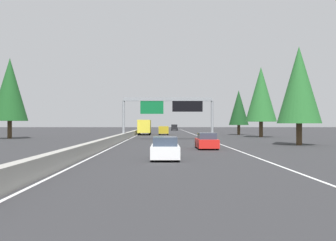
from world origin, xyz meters
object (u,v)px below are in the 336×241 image
object	(u,v)px
pickup_distant_b	(174,127)
conifer_right_far	(239,108)
sedan_near_center	(207,141)
conifer_left_near	(10,90)
conifer_right_mid	(261,94)
sign_gantry_overhead	(169,106)
sedan_mid_center	(165,149)
box_truck_mid_left	(145,127)
conifer_right_near	(299,85)
minivan_near_right	(164,130)

from	to	relation	value
pickup_distant_b	conifer_right_far	distance (m)	49.47
sedan_near_center	conifer_left_near	distance (m)	37.28
pickup_distant_b	conifer_right_mid	world-z (taller)	conifer_right_mid
sign_gantry_overhead	sedan_mid_center	world-z (taller)	sign_gantry_overhead
box_truck_mid_left	conifer_right_near	bearing A→B (deg)	-154.22
sign_gantry_overhead	minivan_near_right	world-z (taller)	sign_gantry_overhead
minivan_near_right	conifer_right_near	size ratio (longest dim) A/B	0.47
sign_gantry_overhead	sedan_near_center	xyz separation A→B (m)	(-19.46, -3.09, -4.02)
sedan_near_center	conifer_right_far	bearing A→B (deg)	-14.30
sign_gantry_overhead	conifer_right_far	size ratio (longest dim) A/B	1.43
pickup_distant_b	sedan_near_center	bearing A→B (deg)	-179.81
pickup_distant_b	conifer_left_near	xyz separation A→B (m)	(-66.73, 26.78, 6.48)
box_truck_mid_left	conifer_right_mid	bearing A→B (deg)	-122.72
conifer_right_mid	sign_gantry_overhead	bearing A→B (deg)	125.79
sign_gantry_overhead	sedan_mid_center	size ratio (longest dim) A/B	2.88
sedan_mid_center	box_truck_mid_left	bearing A→B (deg)	3.94
conifer_right_mid	conifer_right_far	world-z (taller)	conifer_right_mid
pickup_distant_b	conifer_right_far	xyz separation A→B (m)	(-47.93, -11.40, 4.46)
conifer_right_near	sedan_mid_center	bearing A→B (deg)	139.31
sedan_near_center	minivan_near_right	distance (m)	45.05
pickup_distant_b	conifer_right_far	world-z (taller)	conifer_right_far
conifer_right_near	sedan_near_center	bearing A→B (deg)	119.99
sign_gantry_overhead	minivan_near_right	bearing A→B (deg)	1.64
minivan_near_right	conifer_right_mid	xyz separation A→B (m)	(-14.25, -16.23, 6.17)
sedan_near_center	pickup_distant_b	xyz separation A→B (m)	(91.44, 0.31, 0.23)
pickup_distant_b	conifer_right_near	world-z (taller)	conifer_right_near
sedan_near_center	box_truck_mid_left	world-z (taller)	box_truck_mid_left
sedan_near_center	minivan_near_right	xyz separation A→B (m)	(44.89, 3.82, 0.27)
conifer_right_near	conifer_left_near	size ratio (longest dim) A/B	0.87
conifer_right_near	pickup_distant_b	bearing A→B (deg)	7.21
sedan_mid_center	conifer_left_near	xyz separation A→B (m)	(35.34, 23.23, 6.72)
sign_gantry_overhead	sedan_near_center	distance (m)	20.11
conifer_left_near	conifer_right_far	bearing A→B (deg)	-63.79
sign_gantry_overhead	pickup_distant_b	xyz separation A→B (m)	(71.98, -2.79, -3.79)
sedan_mid_center	conifer_right_far	bearing A→B (deg)	-15.43
box_truck_mid_left	sedan_near_center	bearing A→B (deg)	-170.11
sedan_mid_center	pickup_distant_b	size ratio (longest dim) A/B	0.79
sign_gantry_overhead	pickup_distant_b	size ratio (longest dim) A/B	2.26
sedan_mid_center	sedan_near_center	size ratio (longest dim) A/B	1.00
sedan_mid_center	conifer_right_near	distance (m)	22.73
sedan_near_center	minivan_near_right	bearing A→B (deg)	4.87
sign_gantry_overhead	conifer_right_mid	bearing A→B (deg)	-54.21
minivan_near_right	pickup_distant_b	distance (m)	46.68
box_truck_mid_left	minivan_near_right	bearing A→B (deg)	-69.48
conifer_right_mid	conifer_right_far	distance (m)	13.05
sedan_mid_center	conifer_right_far	world-z (taller)	conifer_right_far
conifer_right_near	conifer_right_mid	size ratio (longest dim) A/B	0.90
sign_gantry_overhead	conifer_right_mid	xyz separation A→B (m)	(11.18, -15.50, 2.41)
sedan_near_center	conifer_right_mid	bearing A→B (deg)	-22.04
sedan_near_center	conifer_left_near	world-z (taller)	conifer_left_near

